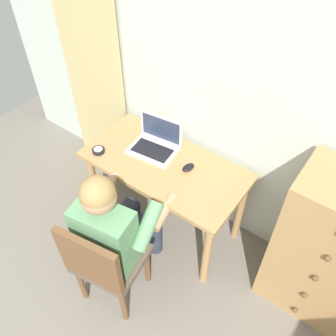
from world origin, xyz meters
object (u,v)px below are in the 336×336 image
(chair, at_px, (104,262))
(laptop, at_px, (156,143))
(desk, at_px, (165,174))
(computer_mouse, at_px, (188,167))
(desk_clock, at_px, (98,150))
(dresser, at_px, (328,251))
(person_seated, at_px, (117,224))

(chair, xyz_separation_m, laptop, (-0.23, 0.84, 0.28))
(desk, bearing_deg, computer_mouse, 17.92)
(desk, bearing_deg, desk_clock, -157.56)
(desk, bearing_deg, dresser, 4.93)
(dresser, bearing_deg, chair, -142.59)
(desk, xyz_separation_m, chair, (0.07, -0.75, -0.12))
(laptop, height_order, computer_mouse, laptop)
(person_seated, relative_size, computer_mouse, 11.90)
(chair, distance_m, laptop, 0.91)
(chair, height_order, computer_mouse, chair)
(person_seated, bearing_deg, chair, -81.66)
(laptop, bearing_deg, desk_clock, -137.68)
(chair, relative_size, desk_clock, 9.69)
(dresser, bearing_deg, laptop, -179.58)
(dresser, relative_size, person_seated, 0.96)
(desk, xyz_separation_m, laptop, (-0.15, 0.09, 0.16))
(chair, xyz_separation_m, computer_mouse, (0.09, 0.80, 0.25))
(dresser, relative_size, laptop, 3.11)
(computer_mouse, bearing_deg, chair, -85.63)
(desk, height_order, desk_clock, desk_clock)
(dresser, distance_m, laptop, 1.35)
(dresser, xyz_separation_m, chair, (-1.11, -0.85, -0.08))
(dresser, bearing_deg, desk_clock, -169.88)
(person_seated, bearing_deg, computer_mouse, 79.40)
(person_seated, bearing_deg, desk_clock, 143.86)
(dresser, relative_size, computer_mouse, 11.43)
(computer_mouse, bearing_deg, desk, -151.33)
(computer_mouse, height_order, desk_clock, computer_mouse)
(chair, bearing_deg, desk_clock, 134.17)
(computer_mouse, distance_m, desk_clock, 0.67)
(laptop, relative_size, computer_mouse, 3.67)
(desk, distance_m, chair, 0.76)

